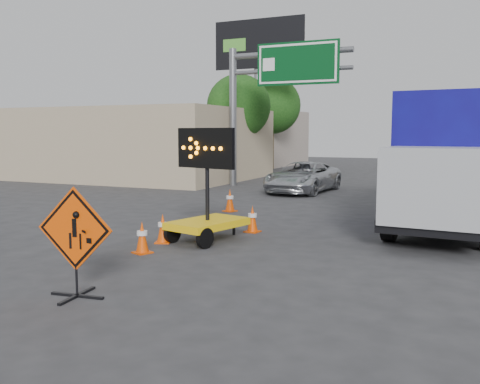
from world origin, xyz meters
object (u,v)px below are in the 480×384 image
Objects in this scene: construction_sign at (75,239)px; arrow_board at (207,216)px; pickup_truck at (303,177)px; box_truck at (452,169)px.

construction_sign is 0.65× the size of arrow_board.
arrow_board is at bearing 84.96° from construction_sign.
construction_sign is 0.37× the size of pickup_truck.
arrow_board is at bearing -136.93° from box_truck.
pickup_truck is 9.63m from box_truck.
box_truck is at bearing -43.26° from pickup_truck.
box_truck is (6.56, -6.98, 1.00)m from pickup_truck.
arrow_board is 0.35× the size of box_truck.
construction_sign is 4.91m from arrow_board.
construction_sign is 10.71m from box_truck.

